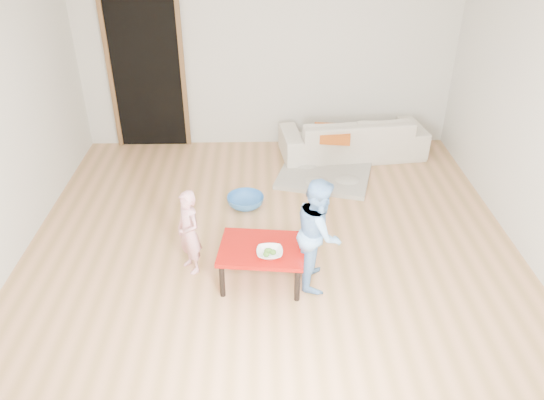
{
  "coord_description": "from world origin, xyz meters",
  "views": [
    {
      "loc": [
        -0.1,
        -4.44,
        3.21
      ],
      "look_at": [
        0.0,
        -0.2,
        0.65
      ],
      "focal_mm": 35.0,
      "sensor_mm": 36.0,
      "label": 1
    }
  ],
  "objects_px": {
    "bowl": "(270,253)",
    "child_pink": "(189,232)",
    "child_blue": "(319,232)",
    "red_table": "(262,264)",
    "basin": "(246,201)",
    "sofa": "(353,136)"
  },
  "relations": [
    {
      "from": "bowl",
      "to": "child_pink",
      "type": "distance_m",
      "value": 0.81
    },
    {
      "from": "child_pink",
      "to": "child_blue",
      "type": "xyz_separation_m",
      "value": [
        1.18,
        -0.18,
        0.11
      ]
    },
    {
      "from": "red_table",
      "to": "bowl",
      "type": "xyz_separation_m",
      "value": [
        0.07,
        -0.12,
        0.22
      ]
    },
    {
      "from": "bowl",
      "to": "basin",
      "type": "bearing_deg",
      "value": 99.8
    },
    {
      "from": "sofa",
      "to": "bowl",
      "type": "distance_m",
      "value": 2.99
    },
    {
      "from": "red_table",
      "to": "bowl",
      "type": "height_order",
      "value": "bowl"
    },
    {
      "from": "bowl",
      "to": "child_blue",
      "type": "xyz_separation_m",
      "value": [
        0.44,
        0.13,
        0.12
      ]
    },
    {
      "from": "red_table",
      "to": "child_blue",
      "type": "relative_size",
      "value": 0.72
    },
    {
      "from": "sofa",
      "to": "child_blue",
      "type": "relative_size",
      "value": 1.79
    },
    {
      "from": "child_blue",
      "to": "basin",
      "type": "distance_m",
      "value": 1.56
    },
    {
      "from": "sofa",
      "to": "child_pink",
      "type": "height_order",
      "value": "child_pink"
    },
    {
      "from": "sofa",
      "to": "basin",
      "type": "height_order",
      "value": "sofa"
    },
    {
      "from": "child_blue",
      "to": "child_pink",
      "type": "bearing_deg",
      "value": 86.25
    },
    {
      "from": "sofa",
      "to": "child_blue",
      "type": "xyz_separation_m",
      "value": [
        -0.72,
        -2.62,
        0.25
      ]
    },
    {
      "from": "red_table",
      "to": "child_blue",
      "type": "bearing_deg",
      "value": 1.13
    },
    {
      "from": "red_table",
      "to": "basin",
      "type": "distance_m",
      "value": 1.34
    },
    {
      "from": "red_table",
      "to": "bowl",
      "type": "distance_m",
      "value": 0.26
    },
    {
      "from": "red_table",
      "to": "child_blue",
      "type": "xyz_separation_m",
      "value": [
        0.51,
        0.01,
        0.34
      ]
    },
    {
      "from": "sofa",
      "to": "child_blue",
      "type": "height_order",
      "value": "child_blue"
    },
    {
      "from": "child_blue",
      "to": "sofa",
      "type": "bearing_deg",
      "value": -10.28
    },
    {
      "from": "sofa",
      "to": "basin",
      "type": "xyz_separation_m",
      "value": [
        -1.41,
        -1.31,
        -0.21
      ]
    },
    {
      "from": "red_table",
      "to": "basin",
      "type": "bearing_deg",
      "value": 97.88
    }
  ]
}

